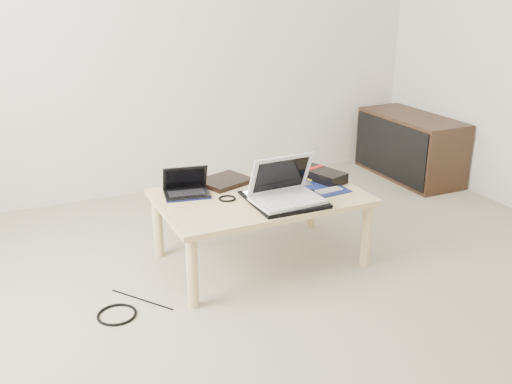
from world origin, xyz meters
name	(u,v)px	position (x,y,z in m)	size (l,w,h in m)	color
ground	(303,318)	(0.00, 0.00, 0.00)	(4.00, 4.00, 0.00)	#AEA58D
coffee_table	(260,203)	(0.07, 0.62, 0.35)	(1.10, 0.70, 0.40)	#D8BA82
media_cabinet	(409,147)	(1.77, 1.45, 0.25)	(0.41, 0.90, 0.50)	#372116
book	(225,181)	(-0.04, 0.87, 0.41)	(0.33, 0.30, 0.03)	black
netbook	(186,189)	(-0.30, 0.79, 0.43)	(0.27, 0.21, 0.16)	black
tablet	(264,194)	(0.08, 0.60, 0.41)	(0.24, 0.19, 0.01)	black
remote	(272,187)	(0.17, 0.68, 0.41)	(0.09, 0.21, 0.02)	silver
neoprene_sleeve	(289,203)	(0.14, 0.42, 0.41)	(0.36, 0.26, 0.02)	black
white_laptop	(285,191)	(0.13, 0.44, 0.47)	(0.36, 0.26, 0.24)	silver
motherboard	(315,186)	(0.40, 0.60, 0.40)	(0.30, 0.36, 0.02)	#0C194D
gpu_box	(322,175)	(0.49, 0.68, 0.43)	(0.22, 0.31, 0.06)	black
cable_coil	(227,198)	(-0.12, 0.63, 0.41)	(0.09, 0.09, 0.01)	black
floor_cable_coil	(117,315)	(-0.79, 0.39, 0.01)	(0.19, 0.19, 0.01)	black
floor_cable_trail	(142,300)	(-0.65, 0.48, 0.00)	(0.01, 0.01, 0.38)	black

